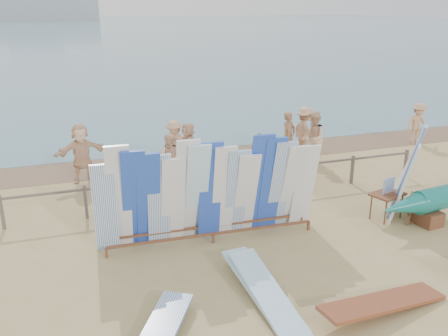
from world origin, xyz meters
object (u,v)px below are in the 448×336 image
object	(u,v)px
main_surfboard_rack	(210,194)
beachgoer_11	(82,153)
flat_board_b	(267,303)
vendor_table	(386,205)
beachgoer_9	(304,132)
flat_board_a	(261,296)
beachgoer_2	(171,159)
flat_board_c	(382,311)
beach_chair_right	(291,174)
beachgoer_3	(175,144)
beachgoer_extra_0	(418,123)
beach_chair_left	(211,184)
beachgoer_4	(259,158)
beachgoer_8	(313,138)
beachgoer_5	(188,145)
beachgoer_7	(289,136)
stroller	(285,170)
side_surfboard_rack	(407,171)

from	to	relation	value
main_surfboard_rack	beachgoer_11	size ratio (longest dim) A/B	2.84
main_surfboard_rack	flat_board_b	size ratio (longest dim) A/B	1.95
vendor_table	beachgoer_9	xyz separation A→B (m)	(0.49, 5.51, 0.55)
flat_board_a	beachgoer_11	world-z (taller)	beachgoer_11
main_surfboard_rack	beachgoer_2	xyz separation A→B (m)	(-0.03, 3.99, -0.37)
flat_board_c	beach_chair_right	distance (m)	6.83
main_surfboard_rack	beachgoer_3	distance (m)	5.54
beachgoer_extra_0	beach_chair_left	bearing A→B (deg)	-166.07
beachgoer_4	main_surfboard_rack	bearing A→B (deg)	129.98
beachgoer_3	beachgoer_4	distance (m)	3.10
beachgoer_2	beachgoer_8	bearing A→B (deg)	33.69
flat_board_a	beachgoer_4	bearing A→B (deg)	64.16
flat_board_c	beachgoer_5	size ratio (longest dim) A/B	1.76
main_surfboard_rack	beachgoer_7	size ratio (longest dim) A/B	3.01
vendor_table	flat_board_a	distance (m)	4.97
vendor_table	beach_chair_left	world-z (taller)	vendor_table
beachgoer_7	beachgoer_2	bearing A→B (deg)	163.44
vendor_table	beach_chair_left	distance (m)	4.97
flat_board_b	main_surfboard_rack	bearing A→B (deg)	93.68
flat_board_c	beach_chair_right	size ratio (longest dim) A/B	3.17
flat_board_a	beachgoer_9	xyz separation A→B (m)	(4.93, 7.73, 0.93)
beachgoer_5	beachgoer_4	bearing A→B (deg)	49.12
flat_board_a	stroller	xyz separation A→B (m)	(3.12, 5.50, 0.41)
beachgoer_9	beach_chair_left	bearing A→B (deg)	113.97
stroller	main_surfboard_rack	bearing A→B (deg)	-155.54
beach_chair_left	stroller	size ratio (longest dim) A/B	0.81
beachgoer_2	beachgoer_7	bearing A→B (deg)	42.55
beachgoer_extra_0	beachgoer_7	world-z (taller)	beachgoer_7
flat_board_a	flat_board_b	size ratio (longest dim) A/B	1.00
side_surfboard_rack	beachgoer_extra_0	xyz separation A→B (m)	(4.86, 5.35, -0.30)
main_surfboard_rack	beachgoer_extra_0	bearing A→B (deg)	29.68
flat_board_c	flat_board_a	bearing A→B (deg)	50.29
beachgoer_11	beachgoer_extra_0	bearing A→B (deg)	-9.06
beachgoer_3	beachgoer_7	distance (m)	4.05
beachgoer_3	beachgoer_11	distance (m)	3.09
flat_board_b	beachgoer_11	distance (m)	8.44
beach_chair_left	beach_chair_right	distance (m)	2.65
flat_board_c	beachgoer_extra_0	xyz separation A→B (m)	(8.13, 8.99, 0.83)
beach_chair_left	beachgoer_9	distance (m)	4.85
flat_board_c	beachgoer_8	world-z (taller)	beachgoer_8
beach_chair_right	beachgoer_11	size ratio (longest dim) A/B	0.46
beachgoer_3	beachgoer_extra_0	bearing A→B (deg)	58.29
beachgoer_5	beachgoer_8	size ratio (longest dim) A/B	0.82
beach_chair_right	beachgoer_extra_0	world-z (taller)	beachgoer_extra_0
beach_chair_left	beachgoer_7	world-z (taller)	beachgoer_7
vendor_table	beachgoer_9	world-z (taller)	beachgoer_9
beach_chair_right	beachgoer_5	xyz separation A→B (m)	(-2.68, 2.50, 0.52)
beach_chair_right	beachgoer_8	distance (m)	2.10
beachgoer_8	beachgoer_2	xyz separation A→B (m)	(-5.08, -0.31, -0.14)
beachgoer_7	beachgoer_4	distance (m)	2.49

